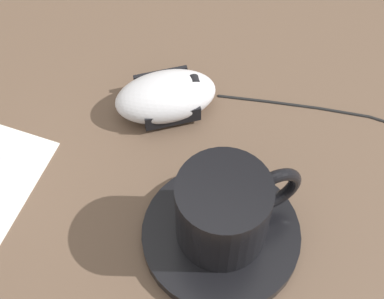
# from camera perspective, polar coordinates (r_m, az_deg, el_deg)

# --- Properties ---
(ground_plane) EXTENTS (3.00, 3.00, 0.00)m
(ground_plane) POSITION_cam_1_polar(r_m,az_deg,el_deg) (0.58, -6.29, 4.85)
(ground_plane) COLOR brown
(saucer) EXTENTS (0.13, 0.13, 0.01)m
(saucer) POSITION_cam_1_polar(r_m,az_deg,el_deg) (0.50, 2.82, -8.31)
(saucer) COLOR black
(saucer) RESTS_ON ground
(coffee_cup) EXTENTS (0.09, 0.08, 0.07)m
(coffee_cup) POSITION_cam_1_polar(r_m,az_deg,el_deg) (0.46, 3.30, -5.84)
(coffee_cup) COLOR black
(coffee_cup) RESTS_ON saucer
(computer_mouse) EXTENTS (0.11, 0.10, 0.04)m
(computer_mouse) POSITION_cam_1_polar(r_m,az_deg,el_deg) (0.56, -2.47, 5.37)
(computer_mouse) COLOR silver
(computer_mouse) RESTS_ON ground
(mouse_cable) EXTENTS (0.27, 0.13, 0.00)m
(mouse_cable) POSITION_cam_1_polar(r_m,az_deg,el_deg) (0.57, 17.78, 0.66)
(mouse_cable) COLOR black
(mouse_cable) RESTS_ON ground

